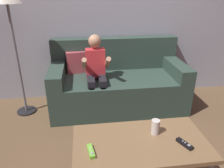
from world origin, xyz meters
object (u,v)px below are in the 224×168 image
person_seated_on_couch (96,71)px  floor_lamp (7,4)px  couch (117,84)px  coffee_table (140,145)px  game_remote_black_near_edge (185,144)px  game_remote_lime_center (91,151)px  soda_can (155,127)px

person_seated_on_couch → floor_lamp: (-0.92, 0.14, 0.76)m
couch → coffee_table: (-0.03, -1.37, 0.09)m
couch → game_remote_black_near_edge: bearing=-79.2°
coffee_table → floor_lamp: 2.01m
person_seated_on_couch → couch: bearing=32.7°
game_remote_lime_center → coffee_table: bearing=11.1°
game_remote_black_near_edge → game_remote_lime_center: 0.69m
coffee_table → game_remote_black_near_edge: game_remote_black_near_edge is taller
person_seated_on_couch → floor_lamp: bearing=171.3°
couch → person_seated_on_couch: bearing=-147.3°
person_seated_on_couch → game_remote_lime_center: (-0.13, -1.26, -0.12)m
game_remote_black_near_edge → couch: bearing=100.8°
couch → game_remote_black_near_edge: (0.28, -1.46, 0.14)m
couch → person_seated_on_couch: 0.43m
couch → game_remote_lime_center: size_ratio=12.02×
couch → game_remote_lime_center: (-0.41, -1.44, 0.14)m
person_seated_on_couch → soda_can: 1.17m
couch → coffee_table: size_ratio=1.69×
couch → floor_lamp: floor_lamp is taller
couch → soda_can: (0.10, -1.29, 0.19)m
coffee_table → floor_lamp: size_ratio=0.66×
person_seated_on_couch → game_remote_black_near_edge: 1.40m
couch → soda_can: couch is taller
game_remote_black_near_edge → game_remote_lime_center: size_ratio=0.99×
couch → person_seated_on_couch: (-0.29, -0.18, 0.26)m
person_seated_on_couch → game_remote_lime_center: 1.27m
couch → coffee_table: couch is taller
game_remote_lime_center → couch: bearing=74.1°
game_remote_lime_center → soda_can: (0.51, 0.15, 0.05)m
person_seated_on_couch → game_remote_lime_center: size_ratio=6.95×
couch → soda_can: bearing=-85.5°
couch → coffee_table: 1.37m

